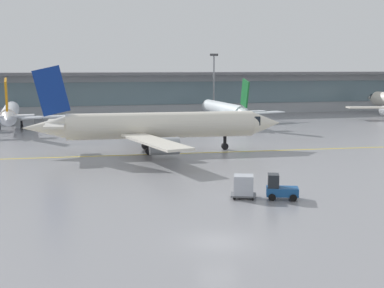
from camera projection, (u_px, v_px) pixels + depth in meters
ground_plane at (218, 242)px, 33.11m from camera, size 400.00×400.00×0.00m
taxiway_centreline_stripe at (165, 154)px, 66.38m from camera, size 109.87×6.01×0.01m
terminal_concourse at (102, 93)px, 118.94m from camera, size 211.67×11.00×9.60m
gate_airplane_1 at (10, 113)px, 92.75m from camera, size 25.72×27.67×9.17m
gate_airplane_2 at (224, 110)px, 101.28m from camera, size 24.80×26.66×8.84m
taxiing_regional_jet at (158, 126)px, 67.74m from camera, size 33.34×30.98×11.05m
baggage_tug at (280, 189)px, 43.65m from camera, size 2.92×2.31×2.10m
cargo_dolly_lead at (244, 186)px, 43.94m from camera, size 2.52×2.22×1.94m
apron_light_mast_2 at (214, 82)px, 116.10m from camera, size 1.80×0.36×13.65m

